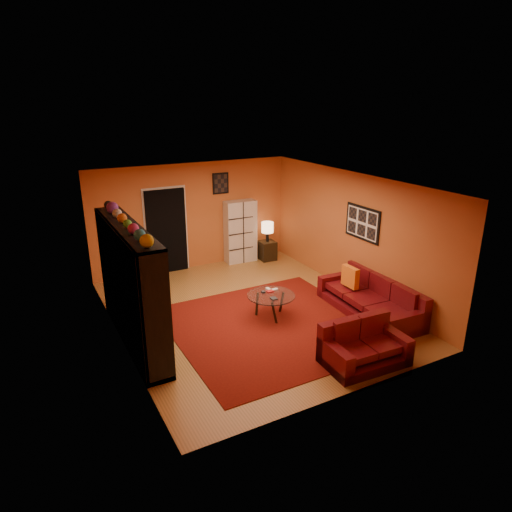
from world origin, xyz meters
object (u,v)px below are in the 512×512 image
table_lamp (267,228)px  storage_cabinet (240,231)px  entertainment_unit (131,285)px  side_table (267,250)px  sofa (373,299)px  bowl_chair (151,269)px  loveseat (362,346)px  coffee_table (271,297)px  tv (133,285)px

table_lamp → storage_cabinet: bearing=160.4°
entertainment_unit → table_lamp: size_ratio=5.82×
side_table → entertainment_unit: bearing=-148.2°
sofa → bowl_chair: (-3.41, 3.65, 0.03)m
storage_cabinet → loveseat: bearing=-92.5°
table_lamp → side_table: bearing=63.4°
loveseat → table_lamp: size_ratio=2.65×
storage_cabinet → table_lamp: size_ratio=3.11×
entertainment_unit → storage_cabinet: (3.46, 2.80, -0.25)m
coffee_table → side_table: bearing=61.6°
sofa → table_lamp: bearing=97.7°
tv → side_table: size_ratio=2.01×
tv → entertainment_unit: bearing=150.8°
sofa → tv: bearing=167.4°
entertainment_unit → table_lamp: bearing=31.8°
sofa → table_lamp: 3.77m
storage_cabinet → bowl_chair: storage_cabinet is taller
side_table → bowl_chair: bearing=-178.8°
tv → storage_cabinet: size_ratio=0.63×
loveseat → coffee_table: bearing=16.5°
loveseat → coffee_table: (-0.50, 2.06, 0.13)m
entertainment_unit → coffee_table: entertainment_unit is taller
sofa → bowl_chair: bearing=136.3°
loveseat → sofa: bearing=-44.2°
sofa → coffee_table: size_ratio=2.54×
sofa → loveseat: 1.87m
storage_cabinet → side_table: storage_cabinet is taller
tv → side_table: (4.08, 2.47, -0.76)m
coffee_table → sofa: bearing=-22.8°
coffee_table → bowl_chair: size_ratio=1.27×
entertainment_unit → side_table: (4.13, 2.56, -0.80)m
entertainment_unit → loveseat: size_ratio=2.19×
coffee_table → storage_cabinet: storage_cabinet is taller
entertainment_unit → loveseat: (3.04, -2.42, -0.76)m
sofa → coffee_table: (-1.87, 0.79, 0.14)m
side_table → sofa: bearing=-85.6°
side_table → loveseat: bearing=-102.3°
sofa → coffee_table: bearing=160.4°
bowl_chair → side_table: bearing=1.2°
tv → bowl_chair: tv is taller
storage_cabinet → sofa: bearing=-74.4°
loveseat → tv: bearing=52.9°
loveseat → table_lamp: bearing=-9.3°
storage_cabinet → table_lamp: 0.71m
entertainment_unit → coffee_table: bearing=-8.1°
coffee_table → table_lamp: size_ratio=1.79×
loveseat → bowl_chair: 5.33m
tv → sofa: (4.36, -1.24, -0.73)m
coffee_table → bowl_chair: (-1.54, 2.86, -0.11)m
bowl_chair → side_table: (3.12, 0.06, -0.07)m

